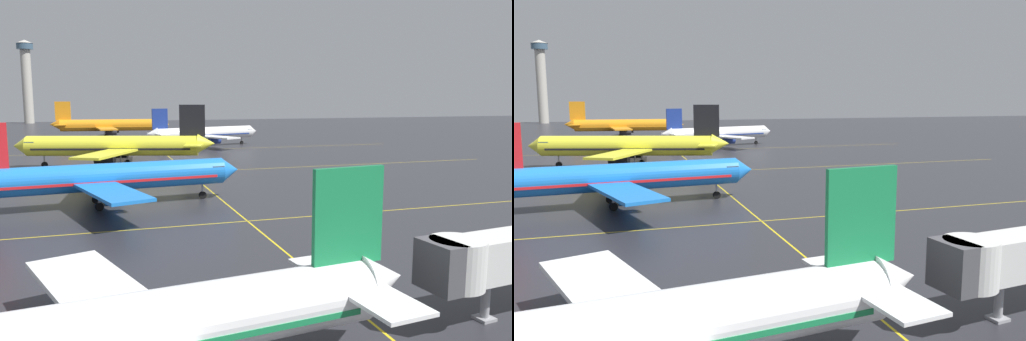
# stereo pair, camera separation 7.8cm
# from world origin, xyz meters

# --- Properties ---
(airliner_front_gate) EXTENTS (33.50, 28.71, 10.41)m
(airliner_front_gate) POSITION_xyz_m (-16.11, 6.32, 3.55)
(airliner_front_gate) COLOR white
(airliner_front_gate) RESTS_ON ground
(airliner_second_row) EXTENTS (35.63, 30.60, 11.07)m
(airliner_second_row) POSITION_xyz_m (-14.97, 51.39, 3.78)
(airliner_second_row) COLOR blue
(airliner_second_row) RESTS_ON ground
(airliner_third_row) EXTENTS (39.85, 33.99, 12.60)m
(airliner_third_row) POSITION_xyz_m (-12.57, 89.25, 4.30)
(airliner_third_row) COLOR yellow
(airliner_third_row) RESTS_ON ground
(airliner_far_left_stand) EXTENTS (34.88, 29.75, 11.03)m
(airliner_far_left_stand) POSITION_xyz_m (13.30, 127.00, 3.77)
(airliner_far_left_stand) COLOR white
(airliner_far_left_stand) RESTS_ON ground
(airliner_far_right_stand) EXTENTS (40.67, 34.88, 12.64)m
(airliner_far_right_stand) POSITION_xyz_m (-11.72, 169.08, 4.32)
(airliner_far_right_stand) COLOR orange
(airliner_far_right_stand) RESTS_ON ground
(taxiway_markings) EXTENTS (133.53, 177.21, 0.01)m
(taxiway_markings) POSITION_xyz_m (0.00, 58.41, 0.00)
(taxiway_markings) COLOR yellow
(taxiway_markings) RESTS_ON ground
(control_tower) EXTENTS (8.82, 8.82, 44.59)m
(control_tower) POSITION_xyz_m (-51.41, 285.50, 25.49)
(control_tower) COLOR #ADA89E
(control_tower) RESTS_ON ground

